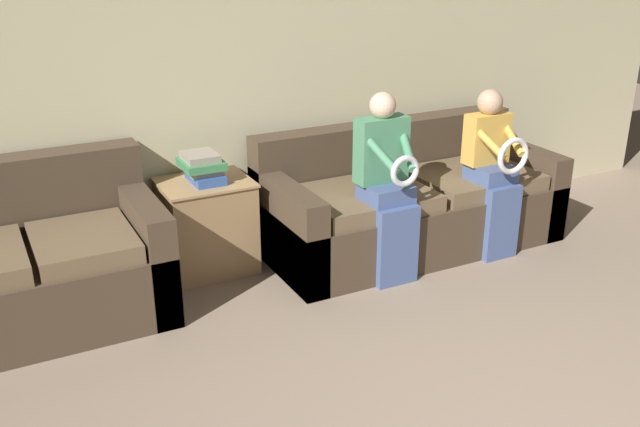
{
  "coord_description": "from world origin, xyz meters",
  "views": [
    {
      "loc": [
        -2.02,
        -1.21,
        2.12
      ],
      "look_at": [
        -0.4,
        1.93,
        0.71
      ],
      "focal_mm": 40.0,
      "sensor_mm": 36.0,
      "label": 1
    }
  ],
  "objects_px": {
    "couch_main": "(408,203)",
    "child_right_seated": "(494,167)",
    "child_left_seated": "(388,182)",
    "side_shelf": "(207,225)",
    "couch_side": "(30,269)",
    "book_stack": "(203,167)"
  },
  "relations": [
    {
      "from": "couch_main",
      "to": "book_stack",
      "type": "relative_size",
      "value": 7.15
    },
    {
      "from": "couch_main",
      "to": "couch_side",
      "type": "distance_m",
      "value": 2.53
    },
    {
      "from": "child_right_seated",
      "to": "couch_main",
      "type": "bearing_deg",
      "value": 138.08
    },
    {
      "from": "child_left_seated",
      "to": "side_shelf",
      "type": "bearing_deg",
      "value": 148.38
    },
    {
      "from": "couch_side",
      "to": "book_stack",
      "type": "relative_size",
      "value": 4.99
    },
    {
      "from": "couch_side",
      "to": "child_right_seated",
      "type": "bearing_deg",
      "value": -8.73
    },
    {
      "from": "side_shelf",
      "to": "child_left_seated",
      "type": "bearing_deg",
      "value": -31.62
    },
    {
      "from": "couch_side",
      "to": "child_left_seated",
      "type": "height_order",
      "value": "child_left_seated"
    },
    {
      "from": "child_right_seated",
      "to": "couch_side",
      "type": "bearing_deg",
      "value": 171.27
    },
    {
      "from": "couch_main",
      "to": "child_right_seated",
      "type": "distance_m",
      "value": 0.65
    },
    {
      "from": "book_stack",
      "to": "child_right_seated",
      "type": "bearing_deg",
      "value": -18.58
    },
    {
      "from": "side_shelf",
      "to": "book_stack",
      "type": "distance_m",
      "value": 0.4
    },
    {
      "from": "side_shelf",
      "to": "child_right_seated",
      "type": "bearing_deg",
      "value": -18.64
    },
    {
      "from": "couch_main",
      "to": "child_left_seated",
      "type": "relative_size",
      "value": 1.75
    },
    {
      "from": "couch_side",
      "to": "book_stack",
      "type": "xyz_separation_m",
      "value": [
        1.11,
        0.17,
        0.39
      ]
    },
    {
      "from": "couch_main",
      "to": "side_shelf",
      "type": "xyz_separation_m",
      "value": [
        -1.42,
        0.24,
        0.02
      ]
    },
    {
      "from": "book_stack",
      "to": "couch_side",
      "type": "bearing_deg",
      "value": -171.45
    },
    {
      "from": "child_right_seated",
      "to": "book_stack",
      "type": "height_order",
      "value": "child_right_seated"
    },
    {
      "from": "couch_side",
      "to": "child_right_seated",
      "type": "xyz_separation_m",
      "value": [
        2.95,
        -0.45,
        0.3
      ]
    },
    {
      "from": "couch_side",
      "to": "child_left_seated",
      "type": "bearing_deg",
      "value": -11.94
    },
    {
      "from": "couch_main",
      "to": "child_right_seated",
      "type": "xyz_separation_m",
      "value": [
        0.42,
        -0.38,
        0.32
      ]
    },
    {
      "from": "child_right_seated",
      "to": "book_stack",
      "type": "bearing_deg",
      "value": 161.42
    }
  ]
}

